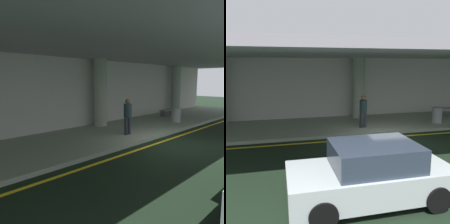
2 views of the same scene
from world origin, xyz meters
TOP-DOWN VIEW (x-y plane):
  - ground_plane at (0.00, 0.00)m, footprint 60.00×60.00m
  - sidewalk at (0.00, 3.10)m, footprint 26.00×4.20m
  - lane_stripe_yellow at (0.00, 0.56)m, footprint 26.00×0.14m
  - support_column_center at (0.00, 4.60)m, footprint 0.74×0.74m
  - support_column_right_mid at (8.00, 4.60)m, footprint 0.74×0.74m
  - ceiling_overhang at (0.00, 2.60)m, footprint 28.00×13.20m
  - terminal_back_wall at (0.00, 5.35)m, footprint 26.00×0.30m
  - traveler_with_luggage at (-0.55, 2.11)m, footprint 0.38×0.38m
  - bench_metal at (5.71, 3.82)m, footprint 1.60×0.50m
  - trash_bin_steel at (3.93, 2.19)m, footprint 0.56×0.56m

SIDE VIEW (x-z plane):
  - ground_plane at x=0.00m, z-range 0.00..0.00m
  - lane_stripe_yellow at x=0.00m, z-range 0.00..0.01m
  - sidewalk at x=0.00m, z-range 0.00..0.15m
  - bench_metal at x=5.71m, z-range 0.26..0.74m
  - trash_bin_steel at x=3.93m, z-range 0.15..1.00m
  - traveler_with_luggage at x=-0.55m, z-range 0.27..1.95m
  - terminal_back_wall at x=0.00m, z-range 0.00..3.80m
  - support_column_center at x=0.00m, z-range 0.15..3.80m
  - support_column_right_mid at x=8.00m, z-range 0.15..3.80m
  - ceiling_overhang at x=0.00m, z-range 3.80..4.10m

